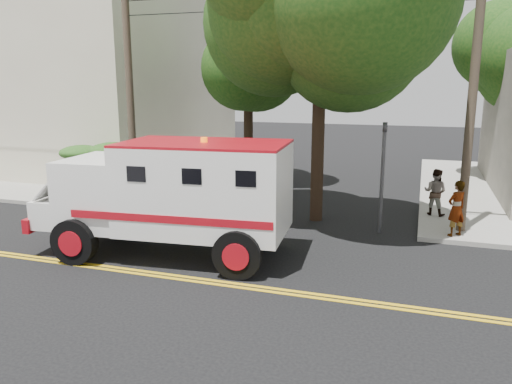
% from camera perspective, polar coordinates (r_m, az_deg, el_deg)
% --- Properties ---
extents(ground, '(100.00, 100.00, 0.00)m').
position_cam_1_polar(ground, '(12.62, -6.17, -10.07)').
color(ground, black).
rests_on(ground, ground).
extents(sidewalk_nw, '(17.00, 17.00, 0.15)m').
position_cam_1_polar(sidewalk_nw, '(30.69, -18.74, 2.82)').
color(sidewalk_nw, gray).
rests_on(sidewalk_nw, ground).
extents(building_left, '(16.00, 14.00, 10.00)m').
position_cam_1_polar(building_left, '(32.74, -20.61, 12.17)').
color(building_left, beige).
rests_on(building_left, sidewalk_nw).
extents(utility_pole_left, '(0.28, 0.28, 9.00)m').
position_cam_1_polar(utility_pole_left, '(19.65, -14.23, 11.10)').
color(utility_pole_left, '#382D23').
rests_on(utility_pole_left, ground).
extents(utility_pole_right, '(0.28, 0.28, 9.00)m').
position_cam_1_polar(utility_pole_right, '(16.83, 23.53, 10.33)').
color(utility_pole_right, '#382D23').
rests_on(utility_pole_right, ground).
extents(tree_main, '(6.08, 5.70, 9.85)m').
position_cam_1_polar(tree_main, '(17.22, 8.81, 20.22)').
color(tree_main, black).
rests_on(tree_main, ground).
extents(tree_left, '(4.48, 4.20, 7.70)m').
position_cam_1_polar(tree_left, '(23.64, -0.33, 14.59)').
color(tree_left, black).
rests_on(tree_left, ground).
extents(traffic_signal, '(0.15, 0.18, 3.60)m').
position_cam_1_polar(traffic_signal, '(16.41, 14.29, 2.94)').
color(traffic_signal, '#3F3F42').
rests_on(traffic_signal, ground).
extents(accessibility_sign, '(0.45, 0.10, 2.02)m').
position_cam_1_polar(accessibility_sign, '(20.41, -14.93, 2.23)').
color(accessibility_sign, '#3F3F42').
rests_on(accessibility_sign, ground).
extents(palm_planter, '(3.52, 2.63, 2.36)m').
position_cam_1_polar(palm_planter, '(21.42, -17.08, 3.33)').
color(palm_planter, '#1E3314').
rests_on(palm_planter, sidewalk_nw).
extents(armored_truck, '(7.36, 3.45, 3.25)m').
position_cam_1_polar(armored_truck, '(14.02, -9.41, 0.05)').
color(armored_truck, white).
rests_on(armored_truck, ground).
extents(pedestrian_a, '(0.76, 0.73, 1.75)m').
position_cam_1_polar(pedestrian_a, '(16.54, 21.93, -1.75)').
color(pedestrian_a, gray).
rests_on(pedestrian_a, sidewalk_ne).
extents(pedestrian_b, '(0.98, 0.86, 1.68)m').
position_cam_1_polar(pedestrian_b, '(18.95, 19.79, -0.00)').
color(pedestrian_b, gray).
rests_on(pedestrian_b, sidewalk_ne).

